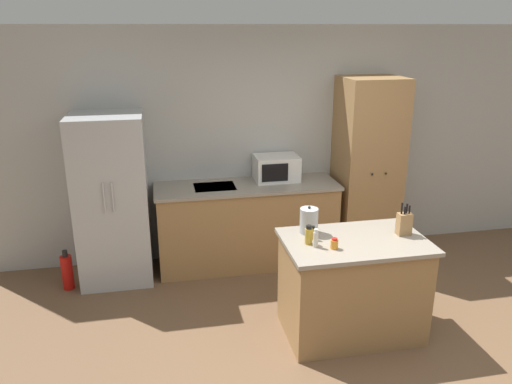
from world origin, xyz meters
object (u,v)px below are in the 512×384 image
at_px(fire_extinguisher, 67,272).
at_px(pantry_cabinet, 367,170).
at_px(microwave, 276,168).
at_px(knife_block, 404,223).
at_px(refrigerator, 112,199).
at_px(spice_bottle_short_red, 334,244).
at_px(spice_bottle_green_herb, 309,235).
at_px(spice_bottle_tall_dark, 313,233).
at_px(kettle, 309,221).
at_px(spice_bottle_amber_oil, 316,239).

bearing_deg(fire_extinguisher, pantry_cabinet, 3.76).
xyz_separation_m(microwave, knife_block, (0.74, -1.58, -0.09)).
bearing_deg(refrigerator, fire_extinguisher, -160.14).
distance_m(pantry_cabinet, spice_bottle_short_red, 1.90).
height_order(spice_bottle_green_herb, fire_extinguisher, spice_bottle_green_herb).
xyz_separation_m(spice_bottle_short_red, fire_extinguisher, (-2.33, 1.41, -0.74)).
bearing_deg(refrigerator, spice_bottle_tall_dark, -38.79).
bearing_deg(spice_bottle_short_red, knife_block, 12.88).
bearing_deg(spice_bottle_green_herb, spice_bottle_short_red, -37.14).
bearing_deg(spice_bottle_tall_dark, kettle, 86.87).
relative_size(microwave, spice_bottle_green_herb, 2.98).
relative_size(refrigerator, spice_bottle_green_herb, 10.87).
xyz_separation_m(microwave, spice_bottle_green_herb, (-0.11, -1.61, -0.12)).
distance_m(spice_bottle_amber_oil, kettle, 0.30).
height_order(refrigerator, fire_extinguisher, refrigerator).
bearing_deg(microwave, spice_bottle_amber_oil, -92.58).
xyz_separation_m(spice_bottle_amber_oil, kettle, (0.03, 0.29, 0.04)).
relative_size(knife_block, kettle, 1.19).
xyz_separation_m(kettle, fire_extinguisher, (-2.23, 1.06, -0.80)).
height_order(refrigerator, kettle, refrigerator).
relative_size(microwave, fire_extinguisher, 1.13).
distance_m(refrigerator, kettle, 2.13).
relative_size(spice_bottle_tall_dark, spice_bottle_amber_oil, 0.78).
bearing_deg(pantry_cabinet, spice_bottle_green_herb, -127.42).
height_order(knife_block, spice_bottle_tall_dark, knife_block).
xyz_separation_m(refrigerator, kettle, (1.73, -1.24, 0.11)).
height_order(knife_block, spice_bottle_amber_oil, knife_block).
distance_m(spice_bottle_tall_dark, spice_bottle_green_herb, 0.10).
xyz_separation_m(spice_bottle_tall_dark, spice_bottle_short_red, (0.11, -0.21, -0.01)).
distance_m(pantry_cabinet, spice_bottle_green_herb, 1.89).
relative_size(refrigerator, kettle, 7.19).
relative_size(pantry_cabinet, fire_extinguisher, 4.83).
bearing_deg(spice_bottle_tall_dark, spice_bottle_amber_oil, -99.12).
bearing_deg(spice_bottle_amber_oil, knife_block, 6.50).
height_order(spice_bottle_tall_dark, kettle, kettle).
relative_size(refrigerator, pantry_cabinet, 0.85).
height_order(knife_block, kettle, knife_block).
relative_size(refrigerator, microwave, 3.65).
xyz_separation_m(spice_bottle_green_herb, fire_extinguisher, (-2.16, 1.28, -0.77)).
height_order(pantry_cabinet, spice_bottle_tall_dark, pantry_cabinet).
bearing_deg(pantry_cabinet, refrigerator, -179.22).
distance_m(spice_bottle_amber_oil, spice_bottle_green_herb, 0.08).
relative_size(spice_bottle_amber_oil, spice_bottle_green_herb, 0.96).
height_order(spice_bottle_tall_dark, spice_bottle_amber_oil, spice_bottle_amber_oil).
bearing_deg(fire_extinguisher, refrigerator, 19.86).
relative_size(knife_block, spice_bottle_green_herb, 1.79).
xyz_separation_m(refrigerator, spice_bottle_green_herb, (1.66, -1.46, 0.08)).
bearing_deg(spice_bottle_amber_oil, pantry_cabinet, 54.75).
bearing_deg(spice_bottle_short_red, refrigerator, 139.08).
bearing_deg(knife_block, spice_bottle_tall_dark, 176.20).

